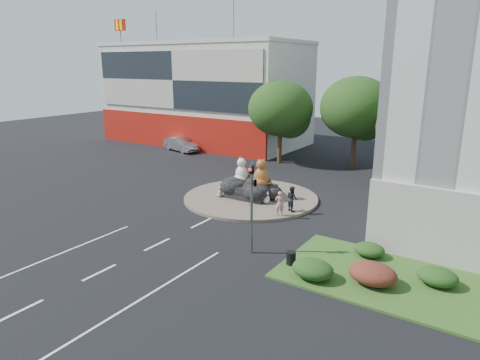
# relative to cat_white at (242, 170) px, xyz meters

# --- Properties ---
(ground) EXTENTS (120.00, 120.00, 0.00)m
(ground) POSITION_rel_cat_white_xyz_m (0.96, -10.19, -2.10)
(ground) COLOR black
(ground) RESTS_ON ground
(roundabout_island) EXTENTS (10.00, 10.00, 0.20)m
(roundabout_island) POSITION_rel_cat_white_xyz_m (0.96, -0.19, -2.00)
(roundabout_island) COLOR brown
(roundabout_island) RESTS_ON ground
(rock_plinth) EXTENTS (3.20, 2.60, 0.90)m
(rock_plinth) POSITION_rel_cat_white_xyz_m (0.96, -0.19, -1.45)
(rock_plinth) COLOR black
(rock_plinth) RESTS_ON roundabout_island
(shophouse_block) EXTENTS (25.20, 12.30, 17.40)m
(shophouse_block) POSITION_rel_cat_white_xyz_m (-17.05, 17.72, 4.09)
(shophouse_block) COLOR silver
(shophouse_block) RESTS_ON ground
(grass_verge) EXTENTS (10.00, 6.00, 0.12)m
(grass_verge) POSITION_rel_cat_white_xyz_m (12.96, -7.19, -2.04)
(grass_verge) COLOR #23501A
(grass_verge) RESTS_ON ground
(tree_left) EXTENTS (6.46, 6.46, 8.27)m
(tree_left) POSITION_rel_cat_white_xyz_m (-2.97, 11.87, 3.15)
(tree_left) COLOR #382314
(tree_left) RESTS_ON ground
(tree_mid) EXTENTS (6.84, 6.84, 8.76)m
(tree_mid) POSITION_rel_cat_white_xyz_m (4.03, 13.87, 3.46)
(tree_mid) COLOR #382314
(tree_mid) RESTS_ON ground
(tree_right) EXTENTS (5.70, 5.70, 7.30)m
(tree_right) POSITION_rel_cat_white_xyz_m (10.03, 9.87, 2.53)
(tree_right) COLOR #382314
(tree_right) RESTS_ON ground
(hedge_near_green) EXTENTS (2.00, 1.60, 0.90)m
(hedge_near_green) POSITION_rel_cat_white_xyz_m (9.96, -9.19, -1.53)
(hedge_near_green) COLOR #173C13
(hedge_near_green) RESTS_ON grass_verge
(hedge_red) EXTENTS (2.20, 1.76, 0.99)m
(hedge_red) POSITION_rel_cat_white_xyz_m (12.46, -8.19, -1.48)
(hedge_red) COLOR #491317
(hedge_red) RESTS_ON grass_verge
(hedge_mid_green) EXTENTS (1.80, 1.44, 0.81)m
(hedge_mid_green) POSITION_rel_cat_white_xyz_m (14.96, -6.69, -1.57)
(hedge_mid_green) COLOR #173C13
(hedge_mid_green) RESTS_ON grass_verge
(hedge_back_green) EXTENTS (1.60, 1.28, 0.72)m
(hedge_back_green) POSITION_rel_cat_white_xyz_m (11.46, -5.39, -1.62)
(hedge_back_green) COLOR #173C13
(hedge_back_green) RESTS_ON grass_verge
(traffic_light) EXTENTS (0.44, 1.24, 5.00)m
(traffic_light) POSITION_rel_cat_white_xyz_m (6.05, -8.20, 1.52)
(traffic_light) COLOR #595B60
(traffic_light) RESTS_ON ground
(street_lamp) EXTENTS (2.34, 0.22, 8.06)m
(street_lamp) POSITION_rel_cat_white_xyz_m (13.77, -2.19, 2.46)
(street_lamp) COLOR #595B60
(street_lamp) RESTS_ON ground
(cat_white) EXTENTS (1.52, 1.45, 1.99)m
(cat_white) POSITION_rel_cat_white_xyz_m (0.00, 0.00, 0.00)
(cat_white) COLOR beige
(cat_white) RESTS_ON rock_plinth
(cat_tabby) EXTENTS (1.50, 1.37, 2.16)m
(cat_tabby) POSITION_rel_cat_white_xyz_m (1.83, -0.17, 0.08)
(cat_tabby) COLOR #CB6F2A
(cat_tabby) RESTS_ON rock_plinth
(kitten_calico) EXTENTS (0.65, 0.62, 0.84)m
(kitten_calico) POSITION_rel_cat_white_xyz_m (-0.97, -1.46, -1.48)
(kitten_calico) COLOR beige
(kitten_calico) RESTS_ON roundabout_island
(kitten_white) EXTENTS (0.71, 0.72, 0.91)m
(kitten_white) POSITION_rel_cat_white_xyz_m (2.72, -0.90, -1.44)
(kitten_white) COLOR beige
(kitten_white) RESTS_ON roundabout_island
(pedestrian_pink) EXTENTS (0.72, 0.65, 1.65)m
(pedestrian_pink) POSITION_rel_cat_white_xyz_m (4.68, -2.63, -1.07)
(pedestrian_pink) COLOR #CA838D
(pedestrian_pink) RESTS_ON roundabout_island
(pedestrian_dark) EXTENTS (1.06, 0.99, 1.73)m
(pedestrian_dark) POSITION_rel_cat_white_xyz_m (4.96, -1.40, -1.03)
(pedestrian_dark) COLOR black
(pedestrian_dark) RESTS_ON roundabout_island
(parked_car) EXTENTS (5.17, 2.84, 1.62)m
(parked_car) POSITION_rel_cat_white_xyz_m (-15.45, 10.88, -1.29)
(parked_car) COLOR #9A9CA1
(parked_car) RESTS_ON ground
(litter_bin) EXTENTS (0.52, 0.52, 0.66)m
(litter_bin) POSITION_rel_cat_white_xyz_m (8.46, -8.46, -1.65)
(litter_bin) COLOR black
(litter_bin) RESTS_ON grass_verge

